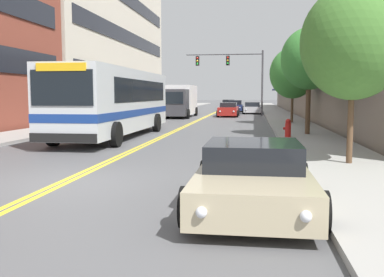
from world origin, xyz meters
The scene contains 19 objects.
ground_plane centered at (0.00, 37.00, 0.00)m, with size 240.00×240.00×0.00m, color #565659.
sidewalk_left centered at (-6.98, 37.00, 0.07)m, with size 2.96×106.00×0.13m.
sidewalk_right centered at (6.98, 37.00, 0.07)m, with size 2.96×106.00×0.13m.
centre_line centered at (0.00, 37.00, 0.00)m, with size 0.34×106.00×0.01m.
office_tower_left centered at (-14.70, 35.26, 11.95)m, with size 12.08×31.74×23.90m.
storefront_row_right centered at (12.69, 37.00, 3.62)m, with size 9.10×68.00×7.24m.
city_bus centered at (-2.24, 10.69, 1.81)m, with size 2.90×11.73×3.20m.
car_white_parked_left_near centered at (-4.30, 27.20, 0.65)m, with size 2.21×4.62×1.41m.
car_beige_parked_right_foreground centered at (4.39, -1.72, 0.56)m, with size 2.20×4.34×1.19m.
car_silver_parked_right_mid centered at (4.27, 37.61, 0.58)m, with size 2.07×4.32×1.24m.
car_black_moving_lead centered at (0.82, 52.29, 0.63)m, with size 2.12×4.65×1.35m.
car_red_moving_second centered at (2.05, 31.09, 0.62)m, with size 2.00×4.81×1.30m.
car_navy_moving_third centered at (2.16, 43.08, 0.63)m, with size 2.12×4.22×1.38m.
box_truck centered at (-2.33, 29.24, 1.51)m, with size 2.64×7.37×2.91m.
traffic_signal_mast centered at (2.57, 32.84, 4.55)m, with size 7.54×0.38×6.31m.
street_tree_right_near centered at (7.06, 2.99, 3.47)m, with size 2.87×2.87×4.92m.
street_tree_right_mid centered at (7.02, 12.08, 3.76)m, with size 2.73×2.73×5.14m.
street_tree_right_far centered at (7.03, 20.93, 3.52)m, with size 3.17×3.17×5.14m.
fire_hydrant centered at (5.95, 10.35, 0.54)m, with size 0.35×0.27×0.83m.
Camera 1 is at (4.38, -9.41, 2.04)m, focal length 40.00 mm.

